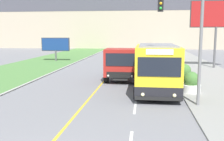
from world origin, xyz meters
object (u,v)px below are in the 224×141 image
object	(u,v)px
car_distant	(149,54)
planter_round_near	(191,83)
billboard_small	(55,45)
dump_truck	(122,64)
planter_round_second	(184,74)
city_bus	(157,69)
billboard_large	(217,16)
traffic_light_mast	(188,32)

from	to	relation	value
car_distant	planter_round_near	xyz separation A→B (m)	(2.36, -22.23, -0.03)
car_distant	billboard_small	xyz separation A→B (m)	(-12.58, -4.73, 1.50)
dump_truck	planter_round_second	xyz separation A→B (m)	(4.86, -0.31, -0.62)
billboard_small	dump_truck	bearing A→B (deg)	-52.64
city_bus	car_distant	world-z (taller)	city_bus
city_bus	billboard_small	bearing A→B (deg)	125.40
billboard_small	planter_round_near	world-z (taller)	billboard_small
billboard_large	planter_round_second	size ratio (longest dim) A/B	5.28
dump_truck	planter_round_near	distance (m)	6.28
planter_round_near	car_distant	bearing A→B (deg)	96.06
car_distant	planter_round_second	size ratio (longest dim) A/B	3.15
traffic_light_mast	billboard_large	bearing A→B (deg)	71.11
dump_truck	traffic_light_mast	size ratio (longest dim) A/B	1.09
city_bus	traffic_light_mast	world-z (taller)	traffic_light_mast
traffic_light_mast	planter_round_near	world-z (taller)	traffic_light_mast
dump_truck	planter_round_near	xyz separation A→B (m)	(4.71, -4.10, -0.64)
city_bus	dump_truck	world-z (taller)	city_bus
traffic_light_mast	billboard_small	distance (m)	24.99
car_distant	traffic_light_mast	size ratio (longest dim) A/B	0.70
car_distant	billboard_large	distance (m)	12.88
planter_round_second	dump_truck	bearing A→B (deg)	176.31
billboard_large	billboard_small	size ratio (longest dim) A/B	1.86
car_distant	billboard_small	world-z (taller)	billboard_small
billboard_large	billboard_small	distance (m)	20.39
car_distant	planter_round_near	bearing A→B (deg)	-83.94
dump_truck	planter_round_near	world-z (taller)	dump_truck
traffic_light_mast	car_distant	bearing A→B (deg)	93.61
dump_truck	billboard_large	size ratio (longest dim) A/B	0.92
traffic_light_mast	billboard_small	world-z (taller)	traffic_light_mast
city_bus	planter_round_near	xyz separation A→B (m)	(2.18, 0.46, -0.92)
billboard_small	traffic_light_mast	bearing A→B (deg)	-55.34
car_distant	planter_round_second	xyz separation A→B (m)	(2.51, -18.44, -0.01)
car_distant	billboard_large	xyz separation A→B (m)	(6.90, -9.72, 4.86)
dump_truck	planter_round_second	bearing A→B (deg)	-3.69
dump_truck	billboard_small	bearing A→B (deg)	127.36
dump_truck	car_distant	world-z (taller)	dump_truck
billboard_large	billboard_small	bearing A→B (deg)	165.62
dump_truck	car_distant	size ratio (longest dim) A/B	1.55
billboard_large	planter_round_near	world-z (taller)	billboard_large
dump_truck	planter_round_second	world-z (taller)	dump_truck
dump_truck	billboard_large	bearing A→B (deg)	42.23
billboard_small	billboard_large	bearing A→B (deg)	-14.38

